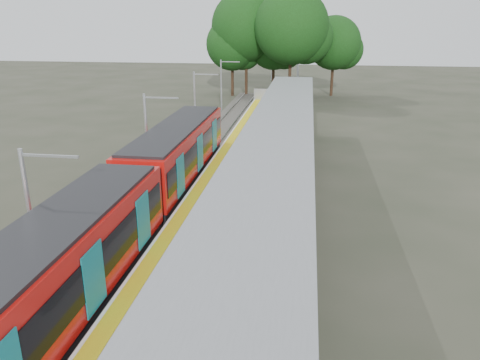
% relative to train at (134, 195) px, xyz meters
% --- Properties ---
extents(trackbed, '(3.00, 70.00, 0.24)m').
position_rel_train_xyz_m(trackbed, '(-0.00, 8.06, -1.93)').
color(trackbed, '#59544C').
rests_on(trackbed, ground).
extents(platform, '(6.00, 50.00, 1.00)m').
position_rel_train_xyz_m(platform, '(4.50, 8.06, -1.55)').
color(platform, gray).
rests_on(platform, ground).
extents(tactile_strip, '(0.60, 50.00, 0.02)m').
position_rel_train_xyz_m(tactile_strip, '(1.95, 8.06, -1.04)').
color(tactile_strip, yellow).
rests_on(tactile_strip, platform).
extents(end_fence, '(6.00, 0.10, 1.20)m').
position_rel_train_xyz_m(end_fence, '(4.50, 33.01, -0.45)').
color(end_fence, '#9EA0A5').
rests_on(end_fence, platform).
extents(train, '(2.74, 27.60, 3.62)m').
position_rel_train_xyz_m(train, '(0.00, 0.00, 0.00)').
color(train, black).
rests_on(train, ground).
extents(canopy, '(3.27, 38.00, 3.66)m').
position_rel_train_xyz_m(canopy, '(6.11, 4.25, 2.15)').
color(canopy, '#9EA0A5').
rests_on(canopy, platform).
extents(tree_cluster, '(19.30, 12.59, 12.94)m').
position_rel_train_xyz_m(tree_cluster, '(2.88, 41.48, 5.71)').
color(tree_cluster, '#382316').
rests_on(tree_cluster, ground).
extents(catenary_masts, '(2.08, 48.16, 5.40)m').
position_rel_train_xyz_m(catenary_masts, '(-1.72, 7.06, 0.86)').
color(catenary_masts, '#9EA0A5').
rests_on(catenary_masts, ground).
extents(bench_mid, '(0.87, 1.67, 1.09)m').
position_rel_train_xyz_m(bench_mid, '(6.00, 10.63, -0.48)').
color(bench_mid, '#0D1743').
rests_on(bench_mid, platform).
extents(bench_far, '(0.71, 1.69, 1.12)m').
position_rel_train_xyz_m(bench_far, '(7.10, 12.02, -0.46)').
color(bench_far, '#0D1743').
rests_on(bench_far, platform).
extents(info_pillar_near, '(0.41, 0.41, 1.84)m').
position_rel_train_xyz_m(info_pillar_near, '(5.88, -9.01, -0.26)').
color(info_pillar_near, '#C5B990').
rests_on(info_pillar_near, platform).
extents(info_pillar_far, '(0.45, 0.45, 2.02)m').
position_rel_train_xyz_m(info_pillar_far, '(5.82, 3.70, -0.18)').
color(info_pillar_far, '#C5B990').
rests_on(info_pillar_far, platform).
extents(litter_bin, '(0.53, 0.53, 0.82)m').
position_rel_train_xyz_m(litter_bin, '(6.30, 4.11, -0.64)').
color(litter_bin, '#9EA0A5').
rests_on(litter_bin, platform).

